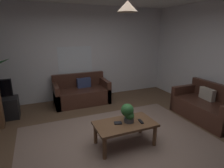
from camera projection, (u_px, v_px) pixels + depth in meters
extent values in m
cube|color=brown|center=(118.00, 141.00, 3.54)|extent=(5.58, 5.33, 0.02)
cube|color=gray|center=(123.00, 146.00, 3.36)|extent=(3.62, 2.93, 0.01)
cube|color=silver|center=(81.00, 53.00, 5.54)|extent=(5.70, 0.06, 2.75)
cube|color=white|center=(75.00, 62.00, 5.51)|extent=(1.01, 0.01, 0.91)
cube|color=#47281E|center=(82.00, 96.00, 5.33)|extent=(1.53, 0.80, 0.42)
cube|color=#47281E|center=(79.00, 80.00, 5.52)|extent=(1.53, 0.12, 0.40)
cube|color=#47281E|center=(56.00, 96.00, 5.04)|extent=(0.12, 0.80, 0.64)
cube|color=#47281E|center=(105.00, 90.00, 5.56)|extent=(0.12, 0.80, 0.64)
cube|color=navy|center=(84.00, 83.00, 5.42)|extent=(0.41, 0.14, 0.28)
cube|color=#47281E|center=(205.00, 110.00, 4.37)|extent=(0.80, 1.50, 0.42)
cube|color=#47281E|center=(218.00, 92.00, 4.38)|extent=(0.12, 1.50, 0.40)
cube|color=#47281E|center=(184.00, 97.00, 4.95)|extent=(0.80, 0.12, 0.64)
cube|color=#B7AD9E|center=(207.00, 94.00, 4.45)|extent=(0.16, 0.41, 0.28)
cube|color=brown|center=(125.00, 124.00, 3.31)|extent=(1.09, 0.60, 0.04)
cylinder|color=brown|center=(105.00, 148.00, 2.98)|extent=(0.07, 0.07, 0.39)
cylinder|color=brown|center=(155.00, 136.00, 3.34)|extent=(0.07, 0.07, 0.39)
cylinder|color=brown|center=(95.00, 134.00, 3.41)|extent=(0.07, 0.07, 0.39)
cylinder|color=brown|center=(141.00, 124.00, 3.77)|extent=(0.07, 0.07, 0.39)
cube|color=black|center=(118.00, 123.00, 3.28)|extent=(0.15, 0.12, 0.02)
cube|color=black|center=(141.00, 121.00, 3.34)|extent=(0.07, 0.17, 0.02)
cylinder|color=#4C4C51|center=(129.00, 120.00, 3.34)|extent=(0.18, 0.18, 0.08)
sphere|color=#2D6B33|center=(130.00, 115.00, 3.29)|extent=(0.16, 0.16, 0.16)
sphere|color=#2D6B33|center=(127.00, 110.00, 3.29)|extent=(0.23, 0.23, 0.23)
cone|color=#235B2D|center=(0.00, 63.00, 4.44)|extent=(0.55, 0.19, 0.29)
cone|color=tan|center=(128.00, 6.00, 2.77)|extent=(0.32, 0.32, 0.16)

